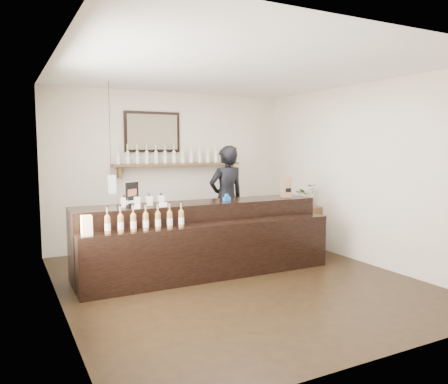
% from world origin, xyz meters
% --- Properties ---
extents(ground, '(5.00, 5.00, 0.00)m').
position_xyz_m(ground, '(0.00, 0.00, 0.00)').
color(ground, black).
rests_on(ground, ground).
extents(room_shell, '(5.00, 5.00, 5.00)m').
position_xyz_m(room_shell, '(0.00, 0.00, 1.70)').
color(room_shell, beige).
rests_on(room_shell, ground).
extents(back_wall_decor, '(2.66, 0.96, 1.69)m').
position_xyz_m(back_wall_decor, '(-0.14, 2.37, 1.75)').
color(back_wall_decor, brown).
rests_on(back_wall_decor, ground).
extents(counter, '(3.64, 1.01, 1.18)m').
position_xyz_m(counter, '(-0.23, 0.57, 0.48)').
color(counter, black).
rests_on(counter, ground).
extents(promo_sign, '(0.21, 0.14, 0.33)m').
position_xyz_m(promo_sign, '(-1.24, 0.67, 1.18)').
color(promo_sign, black).
rests_on(promo_sign, counter).
extents(paper_bag, '(0.17, 0.14, 0.33)m').
position_xyz_m(paper_bag, '(1.27, 0.64, 1.18)').
color(paper_bag, '#8B6543').
rests_on(paper_bag, counter).
extents(tape_dispenser, '(0.13, 0.08, 0.11)m').
position_xyz_m(tape_dispenser, '(0.19, 0.65, 1.06)').
color(tape_dispenser, '#1959AF').
rests_on(tape_dispenser, counter).
extents(side_cabinet, '(0.51, 0.61, 0.76)m').
position_xyz_m(side_cabinet, '(2.00, 1.10, 0.38)').
color(side_cabinet, brown).
rests_on(side_cabinet, ground).
extents(potted_plant, '(0.38, 0.33, 0.41)m').
position_xyz_m(potted_plant, '(2.00, 1.10, 0.96)').
color(potted_plant, '#336126').
rests_on(potted_plant, side_cabinet).
extents(shopkeeper, '(0.80, 0.56, 2.08)m').
position_xyz_m(shopkeeper, '(0.66, 1.55, 1.04)').
color(shopkeeper, black).
rests_on(shopkeeper, ground).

